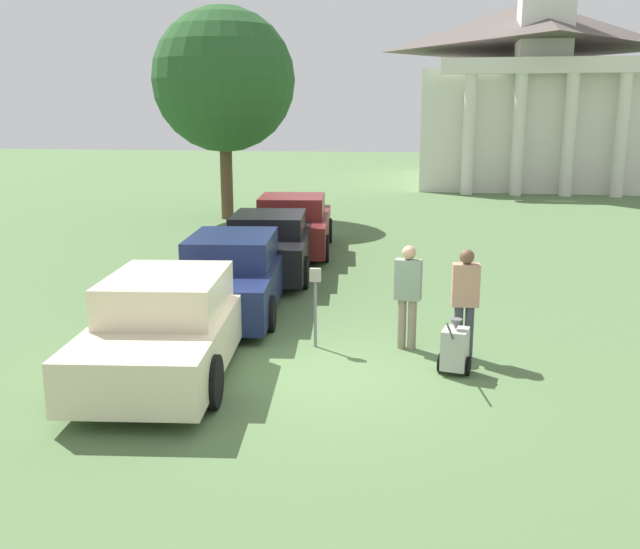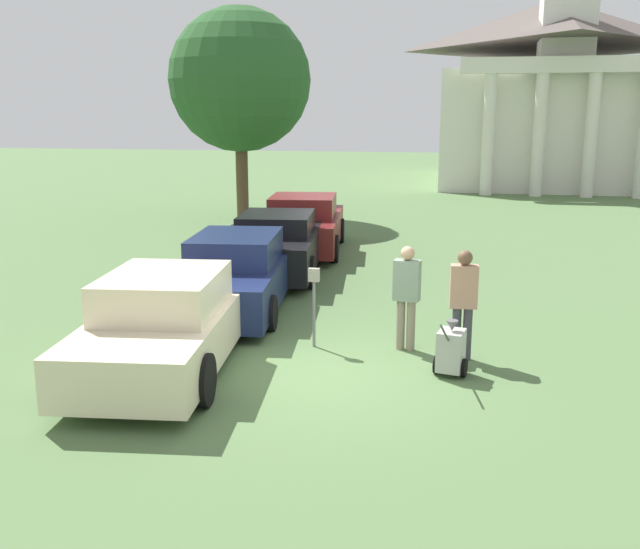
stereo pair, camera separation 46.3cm
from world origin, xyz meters
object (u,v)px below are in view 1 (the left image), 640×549
object	(u,v)px
parked_car_navy	(234,274)
parked_car_cream	(171,324)
equipment_cart	(455,349)
parking_meter	(315,292)
person_supervisor	(465,296)
parked_car_black	(270,245)
church	(528,87)
person_worker	(408,291)
parked_car_maroon	(293,226)

from	to	relation	value
parked_car_navy	parked_car_cream	bearing A→B (deg)	-96.71
parked_car_navy	equipment_cart	world-z (taller)	parked_car_navy
parking_meter	person_supervisor	xyz separation A→B (m)	(2.40, -0.15, 0.07)
parked_car_navy	parking_meter	bearing A→B (deg)	-53.75
parked_car_cream	equipment_cart	size ratio (longest dim) A/B	5.08
parked_car_black	parking_meter	bearing A→B (deg)	-75.89
parked_car_cream	church	world-z (taller)	church
parked_car_navy	parking_meter	size ratio (longest dim) A/B	3.92
parked_car_cream	parking_meter	size ratio (longest dim) A/B	3.83
parked_car_black	person_supervisor	bearing A→B (deg)	-57.57
parked_car_cream	equipment_cart	xyz separation A→B (m)	(4.24, 0.42, -0.30)
parked_car_black	parking_meter	xyz separation A→B (m)	(1.99, -5.24, 0.23)
person_worker	church	size ratio (longest dim) A/B	0.09
parked_car_cream	parked_car_maroon	size ratio (longest dim) A/B	1.05
parked_car_navy	parked_car_maroon	xyz separation A→B (m)	(-0.00, 5.91, 0.04)
parked_car_maroon	person_worker	distance (m)	8.64
person_worker	equipment_cart	distance (m)	1.41
equipment_cart	church	distance (m)	32.06
equipment_cart	person_supervisor	bearing A→B (deg)	89.59
parked_car_cream	church	distance (m)	33.27
church	equipment_cart	bearing A→B (deg)	-98.05
parked_car_navy	parked_car_black	world-z (taller)	parked_car_navy
parked_car_cream	parked_car_navy	xyz separation A→B (m)	(-0.00, 3.45, -0.00)
parking_meter	church	xyz separation A→B (m)	(6.69, 30.50, 4.22)
parked_car_navy	person_worker	bearing A→B (deg)	-36.42
parked_car_maroon	church	bearing A→B (deg)	62.14
parked_car_navy	church	size ratio (longest dim) A/B	0.26
parking_meter	church	world-z (taller)	church
parked_car_cream	church	xyz separation A→B (m)	(8.68, 31.81, 4.46)
parking_meter	person_worker	xyz separation A→B (m)	(1.50, 0.15, 0.05)
parked_car_navy	person_supervisor	xyz separation A→B (m)	(4.39, -2.29, 0.31)
parking_meter	person_supervisor	bearing A→B (deg)	-3.63
parked_car_cream	parking_meter	distance (m)	2.40
parking_meter	parked_car_black	bearing A→B (deg)	110.82
parking_meter	person_worker	distance (m)	1.51
parking_meter	parked_car_maroon	bearing A→B (deg)	103.90
church	parked_car_black	bearing A→B (deg)	-108.97
parked_car_navy	parked_car_black	size ratio (longest dim) A/B	1.05
person_supervisor	equipment_cart	bearing A→B (deg)	74.70
person_worker	person_supervisor	xyz separation A→B (m)	(0.90, -0.30, 0.02)
parked_car_black	equipment_cart	xyz separation A→B (m)	(4.24, -6.13, -0.32)
parking_meter	person_worker	bearing A→B (deg)	5.65
parking_meter	person_worker	world-z (taller)	person_worker
parked_car_maroon	equipment_cart	size ratio (longest dim) A/B	4.82
parked_car_black	person_worker	xyz separation A→B (m)	(3.49, -5.09, 0.28)
parked_car_maroon	church	xyz separation A→B (m)	(8.68, 22.45, 4.42)
parked_car_navy	parked_car_maroon	bearing A→B (deg)	83.29
equipment_cart	person_worker	bearing A→B (deg)	136.94
parked_car_maroon	equipment_cart	bearing A→B (deg)	-71.34
parked_car_black	parked_car_maroon	world-z (taller)	parked_car_maroon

